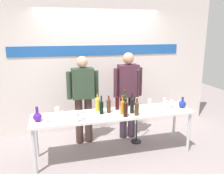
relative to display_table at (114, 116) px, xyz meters
The scene contains 27 objects.
ground_plane 0.69m from the display_table, ahead, with size 10.00×10.00×0.00m, color gray.
back_wall 1.46m from the display_table, 90.00° to the left, with size 5.02×0.11×3.00m.
display_table is the anchor object (origin of this frame).
decanter_blue_left 1.22m from the display_table, behind, with size 0.13×0.13×0.23m.
decanter_blue_right 1.24m from the display_table, ahead, with size 0.13×0.13×0.19m.
presenter_left 0.77m from the display_table, 126.39° to the left, with size 0.58×0.22×1.64m.
presenter_right 0.78m from the display_table, 53.61° to the left, with size 0.57×0.22×1.69m.
wine_bottle_0 0.37m from the display_table, 38.75° to the left, with size 0.08×0.08×0.34m.
wine_bottle_1 0.31m from the display_table, 58.88° to the right, with size 0.07×0.07×0.31m.
wine_bottle_2 0.23m from the display_table, 35.30° to the right, with size 0.07×0.07×0.32m.
wine_bottle_3 0.27m from the display_table, 59.03° to the left, with size 0.06×0.06×0.33m.
wine_bottle_4 0.42m from the display_table, 31.40° to the right, with size 0.07×0.07×0.30m.
wine_bottle_5 0.21m from the display_table, 155.63° to the left, with size 0.07×0.07×0.29m.
wine_bottle_6 0.36m from the display_table, 144.67° to the left, with size 0.08×0.08×0.31m.
wine_bottle_7 0.35m from the display_table, 14.80° to the right, with size 0.07×0.07×0.34m.
wine_bottle_8 0.28m from the display_table, behind, with size 0.07×0.07×0.30m.
wine_glass_left_0 0.94m from the display_table, behind, with size 0.07×0.07×0.12m.
wine_glass_left_1 0.87m from the display_table, behind, with size 0.06×0.06×0.15m.
wine_glass_left_2 0.59m from the display_table, 163.89° to the right, with size 0.06×0.06×0.14m.
wine_glass_left_3 1.09m from the display_table, behind, with size 0.06×0.06×0.13m.
wine_glass_left_4 0.69m from the display_table, 160.62° to the right, with size 0.06×0.06×0.15m.
wine_glass_right_0 1.06m from the display_table, ahead, with size 0.07×0.07×0.15m.
wine_glass_right_1 0.73m from the display_table, 12.14° to the left, with size 0.06×0.06×0.15m.
wine_glass_right_2 0.92m from the display_table, ahead, with size 0.07×0.07×0.15m.
wine_glass_right_3 1.05m from the display_table, 10.83° to the left, with size 0.06×0.06×0.13m.
wine_glass_right_4 0.78m from the display_table, 15.38° to the right, with size 0.06×0.06×0.14m.
microphone_stand 0.65m from the display_table, 30.81° to the left, with size 0.20×0.20×1.41m.
Camera 1 is at (-0.96, -3.45, 2.07)m, focal length 36.68 mm.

